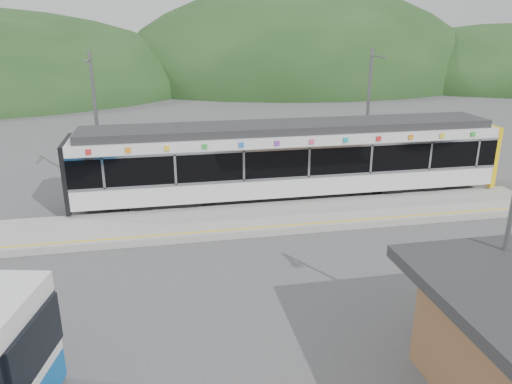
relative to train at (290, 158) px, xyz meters
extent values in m
plane|color=#4C4C4F|center=(-2.06, -6.00, -2.06)|extent=(120.00, 120.00, 0.00)
ellipsoid|color=#1E3D19|center=(13.94, 48.00, -2.06)|extent=(52.00, 39.00, 26.00)
ellipsoid|color=#1E3D19|center=(42.94, 42.00, -2.06)|extent=(44.00, 33.00, 16.00)
cube|color=#9E9E99|center=(-2.06, -2.70, -1.91)|extent=(26.00, 3.20, 0.30)
cube|color=yellow|center=(-2.06, -4.00, -1.76)|extent=(26.00, 0.10, 0.01)
cube|color=black|center=(-6.02, 0.00, -1.76)|extent=(3.20, 2.20, 0.56)
cube|color=black|center=(5.98, 0.00, -1.76)|extent=(3.20, 2.20, 0.56)
cube|color=silver|center=(-0.02, 0.00, -1.02)|extent=(20.00, 2.90, 0.92)
cube|color=black|center=(-0.02, 0.00, 0.16)|extent=(20.00, 2.96, 1.45)
cube|color=silver|center=(-0.02, -1.50, -0.51)|extent=(20.00, 0.05, 0.10)
cube|color=silver|center=(-0.02, -1.50, 0.84)|extent=(20.00, 0.05, 0.10)
cube|color=silver|center=(-0.02, 0.00, 1.11)|extent=(20.00, 2.90, 0.45)
cube|color=#2D2D30|center=(-0.02, 0.00, 1.52)|extent=(19.40, 2.50, 0.36)
cube|color=yellow|center=(10.10, 0.00, -0.16)|extent=(0.24, 2.92, 3.00)
cube|color=black|center=(-10.12, 0.00, -0.16)|extent=(0.20, 2.92, 3.00)
cube|color=silver|center=(-8.52, -1.50, 0.16)|extent=(0.10, 0.05, 1.35)
cube|color=silver|center=(-5.52, -1.50, 0.16)|extent=(0.10, 0.05, 1.35)
cube|color=silver|center=(-2.52, -1.50, 0.16)|extent=(0.10, 0.05, 1.35)
cube|color=silver|center=(0.48, -1.50, 0.16)|extent=(0.10, 0.05, 1.35)
cube|color=silver|center=(3.48, -1.50, 0.16)|extent=(0.10, 0.05, 1.35)
cube|color=silver|center=(6.48, -1.50, 0.16)|extent=(0.10, 0.05, 1.35)
cube|color=silver|center=(8.98, -1.50, 0.16)|extent=(0.10, 0.05, 1.35)
cube|color=red|center=(-9.02, -1.49, 1.12)|extent=(0.22, 0.04, 0.22)
cube|color=orange|center=(-7.42, -1.49, 1.12)|extent=(0.22, 0.04, 0.22)
cube|color=yellow|center=(-5.82, -1.49, 1.12)|extent=(0.22, 0.04, 0.22)
cube|color=green|center=(-4.22, -1.49, 1.12)|extent=(0.22, 0.04, 0.22)
cube|color=blue|center=(-2.62, -1.49, 1.12)|extent=(0.22, 0.04, 0.22)
cube|color=purple|center=(-1.02, -1.49, 1.12)|extent=(0.22, 0.04, 0.22)
cube|color=#E54C8C|center=(0.58, -1.49, 1.12)|extent=(0.22, 0.04, 0.22)
cube|color=#19A5A5|center=(2.18, -1.49, 1.12)|extent=(0.22, 0.04, 0.22)
cube|color=red|center=(3.78, -1.49, 1.12)|extent=(0.22, 0.04, 0.22)
cube|color=orange|center=(5.38, -1.49, 1.12)|extent=(0.22, 0.04, 0.22)
cube|color=yellow|center=(6.98, -1.49, 1.12)|extent=(0.22, 0.04, 0.22)
cube|color=green|center=(8.58, -1.49, 1.12)|extent=(0.22, 0.04, 0.22)
cylinder|color=slate|center=(-9.06, 2.60, 1.44)|extent=(0.18, 0.18, 7.00)
cube|color=slate|center=(-9.06, 1.80, 4.54)|extent=(0.08, 1.80, 0.08)
cylinder|color=slate|center=(4.94, 2.60, 1.44)|extent=(0.18, 0.18, 7.00)
cube|color=slate|center=(4.94, 1.80, 4.54)|extent=(0.08, 1.80, 0.08)
cylinder|color=slate|center=(2.02, -12.73, 0.72)|extent=(0.12, 0.12, 5.57)
camera|label=1|loc=(-6.07, -22.40, 6.25)|focal=35.00mm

